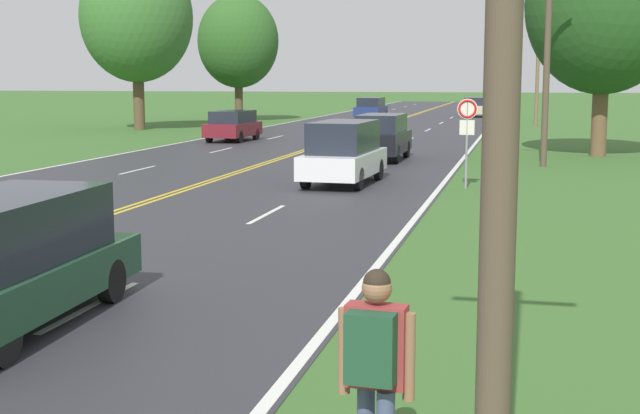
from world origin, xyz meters
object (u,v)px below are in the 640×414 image
Objects in this scene: traffic_sign at (467,121)px; tree_mid_treeline at (136,18)px; car_white_van_approaching at (344,152)px; car_black_suv_mid_near at (382,136)px; tree_behind_sign at (238,41)px; car_dark_blue_suv_receding at (371,108)px; tree_left_verge at (605,4)px; car_dark_green_van_nearest at (3,259)px; hitchhiker_person at (375,359)px; car_maroon_hatchback_mid_far at (233,125)px; car_champagne_suv_distant at (474,107)px.

traffic_sign is 0.24× the size of tree_mid_treeline.
car_white_van_approaching reaches higher than car_black_suv_mid_near.
tree_behind_sign is 1.98× the size of car_dark_blue_suv_receding.
tree_behind_sign is 41.83m from car_white_van_approaching.
tree_left_verge reaches higher than car_dark_green_van_nearest.
car_black_suv_mid_near is at bearing -169.36° from car_dark_blue_suv_receding.
hitchhiker_person is at bearing 54.82° from car_dark_green_van_nearest.
tree_behind_sign is 1.93× the size of car_dark_green_van_nearest.
tree_behind_sign reaches higher than car_dark_blue_suv_receding.
tree_mid_treeline is 2.51× the size of car_black_suv_mid_near.
tree_behind_sign is at bearing 19.94° from car_maroon_hatchback_mid_far.
car_dark_green_van_nearest is 25.15m from car_black_suv_mid_near.
tree_left_verge reaches higher than car_white_van_approaching.
car_black_suv_mid_near is (18.44, -17.49, -6.05)m from tree_mid_treeline.
tree_left_verge is at bearing -46.83° from tree_behind_sign.
tree_behind_sign reaches higher than car_black_suv_mid_near.
tree_mid_treeline reaches higher than traffic_sign.
car_champagne_suv_distant is (10.58, 32.18, 0.03)m from car_maroon_hatchback_mid_far.
car_black_suv_mid_near is (-4.56, 28.77, -0.15)m from hitchhiker_person.
car_dark_green_van_nearest is at bearing -163.82° from car_maroon_hatchback_mid_far.
car_maroon_hatchback_mid_far is 33.87m from car_champagne_suv_distant.
car_dark_blue_suv_receding is at bearing 17.89° from tree_behind_sign.
car_dark_blue_suv_receding is (3.13, 24.15, 0.11)m from car_maroon_hatchback_mid_far.
car_maroon_hatchback_mid_far is at bearing 24.35° from hitchhiker_person.
car_champagne_suv_distant is (7.44, 8.02, -0.08)m from car_dark_blue_suv_receding.
car_black_suv_mid_near is at bearing 114.59° from traffic_sign.
traffic_sign is at bearing 89.36° from car_white_van_approaching.
car_dark_blue_suv_receding is at bearing 116.81° from tree_left_verge.
car_dark_green_van_nearest reaches higher than car_maroon_hatchback_mid_far.
hitchhiker_person is 69.95m from car_champagne_suv_distant.
car_dark_blue_suv_receding is (-10.08, 41.67, -1.08)m from traffic_sign.
tree_mid_treeline is at bearing 130.62° from traffic_sign.
car_champagne_suv_distant is at bearing 33.03° from tree_behind_sign.
car_white_van_approaching is at bearing -67.32° from tree_behind_sign.
traffic_sign is at bearing 161.20° from car_dark_green_van_nearest.
car_black_suv_mid_near is 1.08× the size of car_maroon_hatchback_mid_far.
traffic_sign is 3.92m from car_white_van_approaching.
car_maroon_hatchback_mid_far is 24.36m from car_dark_blue_suv_receding.
car_champagne_suv_distant is (2.32, 66.23, -0.06)m from car_dark_green_van_nearest.
car_champagne_suv_distant is at bearing 101.14° from tree_left_verge.
hitchhiker_person is at bearing -97.12° from tree_left_verge.
traffic_sign reaches higher than car_dark_blue_suv_receding.
tree_mid_treeline is 32.42m from car_white_van_approaching.
car_white_van_approaching reaches higher than hitchhiker_person.
tree_behind_sign is at bearing -154.61° from car_white_van_approaching.
hitchhiker_person is at bearing -88.22° from traffic_sign.
car_black_suv_mid_near reaches higher than car_maroon_hatchback_mid_far.
tree_behind_sign is at bearing 78.31° from tree_mid_treeline.
car_dark_blue_suv_receding is (12.29, 15.59, -6.08)m from tree_mid_treeline.
hitchhiker_person is 62.77m from car_dark_blue_suv_receding.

